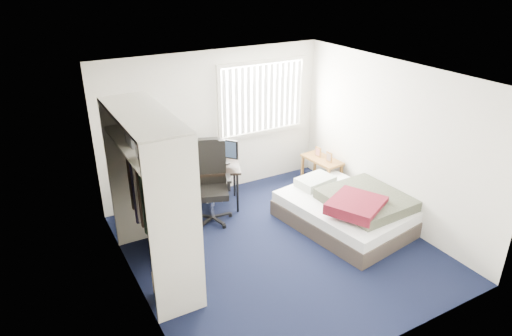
{
  "coord_description": "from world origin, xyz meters",
  "views": [
    {
      "loc": [
        -2.99,
        -4.65,
        3.79
      ],
      "look_at": [
        -0.15,
        0.4,
        1.14
      ],
      "focal_mm": 32.0,
      "sensor_mm": 36.0,
      "label": 1
    }
  ],
  "objects_px": {
    "bed": "(348,210)",
    "office_chair": "(211,190)",
    "desk": "(194,164)",
    "nightstand": "(322,162)"
  },
  "relations": [
    {
      "from": "desk",
      "to": "nightstand",
      "type": "distance_m",
      "value": 2.36
    },
    {
      "from": "desk",
      "to": "nightstand",
      "type": "xyz_separation_m",
      "value": [
        2.3,
        -0.42,
        -0.3
      ]
    },
    {
      "from": "nightstand",
      "to": "office_chair",
      "type": "bearing_deg",
      "value": -177.69
    },
    {
      "from": "desk",
      "to": "office_chair",
      "type": "xyz_separation_m",
      "value": [
        0.06,
        -0.51,
        -0.26
      ]
    },
    {
      "from": "office_chair",
      "to": "bed",
      "type": "xyz_separation_m",
      "value": [
        1.75,
        -1.24,
        -0.23
      ]
    },
    {
      "from": "office_chair",
      "to": "bed",
      "type": "height_order",
      "value": "office_chair"
    },
    {
      "from": "bed",
      "to": "office_chair",
      "type": "bearing_deg",
      "value": 144.67
    },
    {
      "from": "bed",
      "to": "nightstand",
      "type": "bearing_deg",
      "value": 70.14
    },
    {
      "from": "nightstand",
      "to": "bed",
      "type": "height_order",
      "value": "nightstand"
    },
    {
      "from": "office_chair",
      "to": "bed",
      "type": "distance_m",
      "value": 2.16
    }
  ]
}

